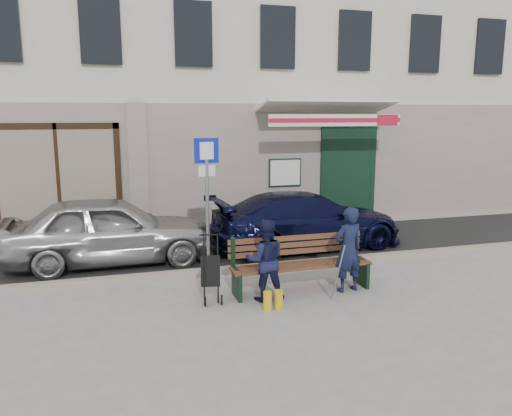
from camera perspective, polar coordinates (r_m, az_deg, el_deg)
name	(u,v)px	position (r m, az deg, el deg)	size (l,w,h in m)	color
ground	(249,301)	(8.11, -0.82, -10.63)	(80.00, 80.00, 0.00)	#9E9991
asphalt_lane	(212,251)	(10.98, -5.09, -4.89)	(60.00, 3.20, 0.01)	#282828
curb	(228,270)	(9.46, -3.23, -7.09)	(60.00, 0.18, 0.12)	#9E9384
building	(175,45)	(15.99, -9.24, 17.86)	(20.00, 8.27, 10.00)	beige
car_silver	(110,230)	(10.29, -16.37, -2.41)	(1.63, 4.05, 1.38)	#B3B4B8
car_navy	(307,220)	(11.11, 5.83, -1.39)	(1.76, 4.33, 1.26)	black
parking_sign	(207,183)	(9.37, -5.62, 2.81)	(0.47, 0.09, 2.51)	gray
bench	(299,265)	(8.44, 4.89, -6.49)	(2.40, 1.17, 0.98)	brown
man	(348,250)	(8.49, 10.50, -4.69)	(0.53, 0.35, 1.44)	#131936
woman	(265,260)	(7.98, 1.07, -5.97)	(0.64, 0.50, 1.32)	#15183A
stroller	(211,272)	(8.02, -5.21, -7.33)	(0.36, 0.47, 1.06)	black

